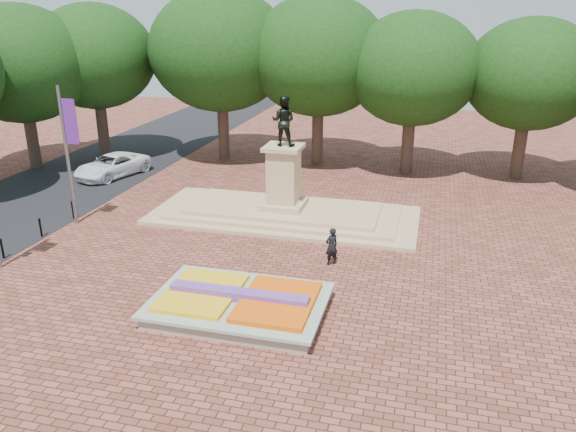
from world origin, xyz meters
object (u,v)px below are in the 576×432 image
object	(u,v)px
van	(112,166)
pedestrian	(332,246)
monument	(284,202)
flower_bed	(240,304)

from	to	relation	value
van	pedestrian	bearing A→B (deg)	-14.06
monument	pedestrian	size ratio (longest dim) A/B	8.31
monument	pedestrian	xyz separation A→B (m)	(3.50, -5.07, -0.04)
monument	van	xyz separation A→B (m)	(-12.93, 4.62, -0.16)
flower_bed	pedestrian	size ratio (longest dim) A/B	3.74
pedestrian	monument	bearing A→B (deg)	-98.87
flower_bed	van	world-z (taller)	van
flower_bed	monument	size ratio (longest dim) A/B	0.45
flower_bed	van	xyz separation A→B (m)	(-13.96, 14.62, 0.35)
flower_bed	pedestrian	xyz separation A→B (m)	(2.47, 4.93, 0.46)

